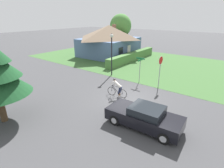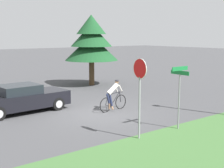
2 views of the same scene
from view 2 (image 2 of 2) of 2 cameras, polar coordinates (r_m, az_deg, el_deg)
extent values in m
plane|color=#424244|center=(15.13, -2.77, -5.36)|extent=(140.00, 140.00, 0.00)
cube|color=black|center=(15.85, -16.09, -2.85)|extent=(2.04, 4.55, 0.70)
cube|color=black|center=(15.68, -16.72, -0.92)|extent=(1.68, 1.95, 0.43)
cylinder|color=black|center=(17.25, -12.60, -2.69)|extent=(0.32, 0.66, 0.64)
cylinder|color=#ADADB2|center=(17.25, -12.60, -2.69)|extent=(0.32, 0.39, 0.37)
cylinder|color=black|center=(15.91, -9.90, -3.58)|extent=(0.32, 0.66, 0.64)
cylinder|color=#ADADB2|center=(15.91, -9.90, -3.58)|extent=(0.32, 0.39, 0.37)
torus|color=black|center=(15.24, -1.19, -3.88)|extent=(0.13, 0.75, 0.75)
torus|color=black|center=(15.97, 1.60, -3.28)|extent=(0.13, 0.75, 0.75)
cylinder|color=black|center=(15.38, -0.47, -3.08)|extent=(0.06, 0.19, 0.61)
cylinder|color=black|center=(15.64, 0.57, -2.75)|extent=(0.11, 0.66, 0.69)
cylinder|color=black|center=(15.53, 0.38, -1.70)|extent=(0.13, 0.79, 0.10)
cylinder|color=black|center=(15.36, -0.73, -4.00)|extent=(0.08, 0.35, 0.16)
cylinder|color=black|center=(15.25, -0.93, -2.94)|extent=(0.06, 0.22, 0.49)
cylinder|color=black|center=(15.88, 1.50, -2.35)|extent=(0.05, 0.12, 0.55)
cylinder|color=black|center=(15.80, 1.39, -1.40)|extent=(0.44, 0.07, 0.02)
ellipsoid|color=black|center=(15.26, -0.67, -1.93)|extent=(0.10, 0.21, 0.05)
cylinder|color=#262D4C|center=(15.31, -0.71, -2.67)|extent=(0.14, 0.27, 0.52)
cylinder|color=#262D4C|center=(15.42, -0.23, -2.89)|extent=(0.14, 0.27, 0.67)
cylinder|color=#8C6647|center=(15.44, -0.51, -4.06)|extent=(0.08, 0.08, 0.30)
cylinder|color=#8C6647|center=(15.52, 0.08, -4.35)|extent=(0.17, 0.08, 0.21)
cylinder|color=silver|center=(15.42, 0.12, -0.95)|extent=(0.30, 0.73, 0.57)
cylinder|color=silver|center=(15.61, 0.74, -0.86)|extent=(0.10, 0.26, 0.36)
cylinder|color=silver|center=(15.79, 1.54, -0.75)|extent=(0.10, 0.26, 0.36)
sphere|color=#8C6647|center=(15.58, 0.89, 0.39)|extent=(0.19, 0.19, 0.19)
ellipsoid|color=black|center=(15.57, 0.90, 0.57)|extent=(0.22, 0.18, 0.12)
cylinder|color=gray|center=(11.28, 5.02, -4.42)|extent=(0.07, 0.07, 2.27)
cylinder|color=red|center=(11.04, 5.12, 2.81)|extent=(0.69, 0.07, 0.69)
cylinder|color=silver|center=(11.04, 5.12, 2.81)|extent=(0.73, 0.07, 0.73)
cylinder|color=gray|center=(12.70, 12.13, -3.20)|extent=(0.06, 0.06, 2.22)
cube|color=#197238|center=(12.51, 12.31, 2.05)|extent=(0.90, 0.03, 0.16)
cube|color=#197238|center=(12.49, 12.33, 2.77)|extent=(0.03, 0.90, 0.16)
cylinder|color=#4C3823|center=(23.40, -3.73, 2.08)|extent=(0.40, 0.40, 1.88)
cone|color=#194723|center=(23.25, -3.78, 6.64)|extent=(3.92, 3.92, 1.86)
cone|color=#194723|center=(23.24, -3.80, 8.89)|extent=(3.06, 3.06, 1.63)
cone|color=#194723|center=(23.25, -3.82, 10.83)|extent=(2.20, 2.20, 1.41)
camera|label=1|loc=(22.91, -34.25, 13.76)|focal=28.00mm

